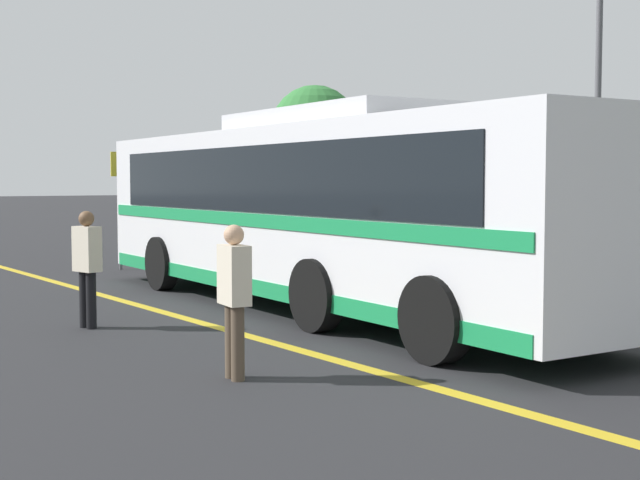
{
  "coord_description": "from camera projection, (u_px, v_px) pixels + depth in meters",
  "views": [
    {
      "loc": [
        11.12,
        -8.57,
        2.04
      ],
      "look_at": [
        -0.41,
        -0.45,
        1.11
      ],
      "focal_mm": 50.0,
      "sensor_mm": 36.0,
      "label": 1
    }
  ],
  "objects": [
    {
      "name": "bus_stop_sign",
      "position": [
        120.0,
        195.0,
        20.37
      ],
      "size": [
        0.07,
        0.4,
        2.76
      ],
      "rotation": [
        0.0,
        0.0,
        1.52
      ],
      "color": "#59595E",
      "rests_on": "ground_plane"
    },
    {
      "name": "lane_strip_0",
      "position": [
        196.0,
        321.0,
        12.94
      ],
      "size": [
        31.94,
        0.2,
        0.01
      ],
      "primitive_type": "cube",
      "rotation": [
        0.0,
        0.0,
        1.57
      ],
      "color": "gold",
      "rests_on": "ground_plane"
    },
    {
      "name": "curb_strip",
      "position": [
        597.0,
        277.0,
        18.18
      ],
      "size": [
        39.94,
        0.36,
        0.15
      ],
      "primitive_type": "cube",
      "color": "#99999E",
      "rests_on": "ground_plane"
    },
    {
      "name": "pedestrian_0",
      "position": [
        234.0,
        292.0,
        9.12
      ],
      "size": [
        0.45,
        0.27,
        1.6
      ],
      "rotation": [
        0.0,
        0.0,
        3.01
      ],
      "color": "brown",
      "rests_on": "ground_plane"
    },
    {
      "name": "transit_bus",
      "position": [
        320.0,
        207.0,
        14.09
      ],
      "size": [
        12.36,
        3.15,
        3.13
      ],
      "rotation": [
        0.0,
        0.0,
        1.52
      ],
      "color": "silver",
      "rests_on": "ground_plane"
    },
    {
      "name": "pedestrian_1",
      "position": [
        87.0,
        262.0,
        12.31
      ],
      "size": [
        0.46,
        0.3,
        1.63
      ],
      "rotation": [
        0.0,
        0.0,
        0.21
      ],
      "color": "black",
      "rests_on": "ground_plane"
    },
    {
      "name": "tree_1",
      "position": [
        315.0,
        130.0,
        30.02
      ],
      "size": [
        2.99,
        2.99,
        5.26
      ],
      "color": "#513823",
      "rests_on": "ground_plane"
    },
    {
      "name": "parked_car_0",
      "position": [
        259.0,
        224.0,
        27.24
      ],
      "size": [
        4.48,
        1.98,
        1.47
      ],
      "rotation": [
        0.0,
        0.0,
        1.63
      ],
      "color": "navy",
      "rests_on": "ground_plane"
    },
    {
      "name": "parked_car_1",
      "position": [
        372.0,
        232.0,
        22.41
      ],
      "size": [
        4.98,
        2.22,
        1.52
      ],
      "rotation": [
        0.0,
        0.0,
        1.52
      ],
      "color": "#335B33",
      "rests_on": "ground_plane"
    },
    {
      "name": "street_lamp",
      "position": [
        599.0,
        24.0,
        19.24
      ],
      "size": [
        0.55,
        0.55,
        7.35
      ],
      "color": "#59595E",
      "rests_on": "ground_plane"
    },
    {
      "name": "ground_plane",
      "position": [
        358.0,
        310.0,
        14.13
      ],
      "size": [
        220.0,
        220.0,
        0.0
      ],
      "primitive_type": "plane",
      "color": "#262628"
    }
  ]
}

